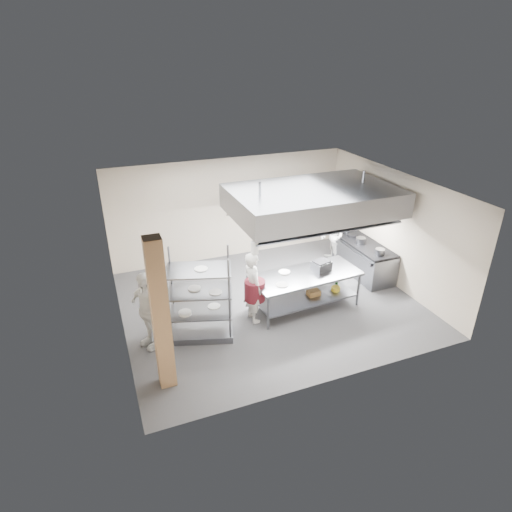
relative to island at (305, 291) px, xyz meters
name	(u,v)px	position (x,y,z in m)	size (l,w,h in m)	color
floor	(269,303)	(-0.73, 0.48, -0.46)	(7.00, 7.00, 0.00)	#333335
ceiling	(271,186)	(-0.73, 0.48, 2.54)	(7.00, 7.00, 0.00)	silver
wall_back	(230,209)	(-0.73, 3.48, 1.04)	(7.00, 7.00, 0.00)	#BDAC96
wall_left	(115,274)	(-4.23, 0.48, 1.04)	(6.00, 6.00, 0.00)	#BDAC96
wall_right	(393,228)	(2.77, 0.48, 1.04)	(6.00, 6.00, 0.00)	#BDAC96
column	(161,316)	(-3.63, -1.42, 1.04)	(0.30, 0.30, 3.00)	tan
exhaust_hood	(313,200)	(0.57, 0.88, 1.94)	(4.00, 2.50, 0.60)	slate
hood_strip_a	(279,217)	(-0.33, 0.88, 1.62)	(1.60, 0.12, 0.04)	white
hood_strip_b	(344,208)	(1.47, 0.88, 1.62)	(1.60, 0.12, 0.04)	white
wall_shelf	(288,203)	(1.07, 3.32, 1.04)	(1.50, 0.28, 0.04)	slate
island	(305,291)	(0.00, 0.00, 0.00)	(2.62, 1.09, 0.91)	gray
island_worktop	(306,275)	(0.00, 0.00, 0.42)	(2.62, 1.09, 0.06)	slate
island_undershelf	(305,296)	(0.00, 0.00, -0.16)	(2.41, 0.98, 0.04)	slate
pass_rack	(200,296)	(-2.63, -0.19, 0.55)	(1.34, 0.78, 2.01)	slate
cooking_range	(364,260)	(2.35, 0.98, -0.04)	(0.80, 2.00, 0.84)	gray
range_top	(365,245)	(2.35, 0.98, 0.41)	(0.78, 1.96, 0.06)	black
chef_head	(253,287)	(-1.36, -0.03, 0.40)	(0.63, 0.41, 1.72)	silver
chef_line	(332,236)	(1.87, 1.92, 0.37)	(0.81, 0.63, 1.66)	white
chef_plating	(148,310)	(-3.73, -0.14, 0.42)	(1.02, 0.43, 1.75)	silver
griddle	(321,266)	(0.45, 0.08, 0.56)	(0.43, 0.33, 0.21)	slate
wicker_basket	(313,293)	(0.20, -0.06, -0.07)	(0.30, 0.21, 0.13)	brown
stockpot	(361,241)	(2.23, 1.05, 0.53)	(0.26, 0.26, 0.18)	gray
plate_stack	(201,310)	(-2.63, -0.19, 0.19)	(0.28, 0.28, 0.05)	white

